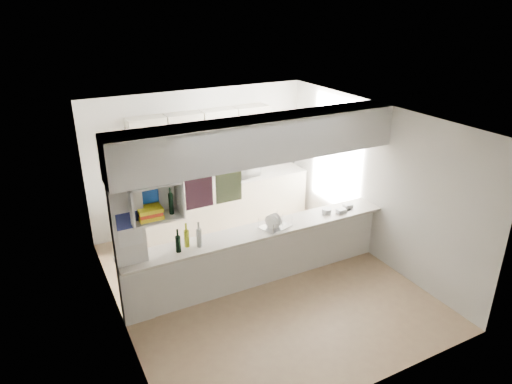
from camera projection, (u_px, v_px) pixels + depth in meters
floor at (260, 282)px, 7.10m from camera, size 4.80×4.80×0.00m
ceiling at (261, 118)px, 6.09m from camera, size 4.80×4.80×0.00m
wall_back at (200, 159)px, 8.55m from camera, size 4.20×0.00×4.20m
wall_left at (113, 239)px, 5.70m from camera, size 0.00×4.80×4.80m
wall_right at (373, 182)px, 7.49m from camera, size 0.00×4.80×4.80m
servery_partition at (250, 185)px, 6.38m from camera, size 4.20×0.50×2.60m
cubby_shelf at (153, 203)px, 5.71m from camera, size 0.65×0.35×0.50m
kitchen_run at (215, 185)px, 8.59m from camera, size 3.60×0.63×2.24m
microwave at (246, 170)px, 8.73m from camera, size 0.53×0.41×0.26m
bowl at (245, 161)px, 8.69m from camera, size 0.23×0.23×0.06m
dish_rack at (275, 222)px, 6.79m from camera, size 0.51×0.44×0.23m
cup at (275, 225)px, 6.75m from camera, size 0.16×0.16×0.10m
wine_bottles at (188, 239)px, 6.19m from camera, size 0.37×0.15×0.37m
plastic_tubs at (337, 209)px, 7.31m from camera, size 0.57×0.23×0.07m
utensil_jar at (199, 179)px, 8.40m from camera, size 0.11×0.11×0.16m
knife_block at (205, 177)px, 8.48m from camera, size 0.11×0.10×0.19m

